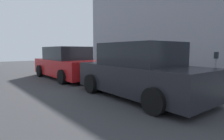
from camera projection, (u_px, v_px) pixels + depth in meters
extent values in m
plane|color=#333335|center=(109.00, 80.00, 9.30)|extent=(40.00, 40.00, 0.00)
cube|color=gray|center=(142.00, 74.00, 10.88)|extent=(18.00, 5.00, 0.14)
cube|color=maroon|center=(179.00, 76.00, 6.95)|extent=(0.45, 0.22, 0.71)
cube|color=black|center=(179.00, 76.00, 6.95)|extent=(0.46, 0.04, 0.72)
cylinder|color=gray|center=(184.00, 64.00, 6.75)|extent=(0.02, 0.02, 0.22)
cylinder|color=gray|center=(175.00, 64.00, 7.06)|extent=(0.02, 0.02, 0.22)
cylinder|color=black|center=(179.00, 61.00, 6.89)|extent=(0.39, 0.03, 0.02)
cylinder|color=black|center=(183.00, 86.00, 6.83)|extent=(0.04, 0.02, 0.04)
cylinder|color=black|center=(174.00, 84.00, 7.15)|extent=(0.04, 0.02, 0.04)
cube|color=red|center=(166.00, 74.00, 7.37)|extent=(0.48, 0.28, 0.77)
cube|color=black|center=(166.00, 74.00, 7.37)|extent=(0.47, 0.09, 0.78)
cylinder|color=gray|center=(171.00, 64.00, 7.18)|extent=(0.02, 0.02, 0.04)
cylinder|color=gray|center=(162.00, 64.00, 7.46)|extent=(0.02, 0.02, 0.04)
cylinder|color=black|center=(167.00, 63.00, 7.32)|extent=(0.40, 0.06, 0.02)
cylinder|color=black|center=(171.00, 84.00, 7.26)|extent=(0.05, 0.02, 0.04)
cylinder|color=black|center=(161.00, 82.00, 7.55)|extent=(0.05, 0.02, 0.04)
cube|color=#0F606B|center=(156.00, 73.00, 7.81)|extent=(0.47, 0.23, 0.75)
cube|color=black|center=(156.00, 73.00, 7.81)|extent=(0.46, 0.07, 0.76)
cylinder|color=gray|center=(159.00, 61.00, 7.60)|extent=(0.02, 0.02, 0.29)
cylinder|color=gray|center=(152.00, 60.00, 7.92)|extent=(0.02, 0.02, 0.29)
cylinder|color=black|center=(156.00, 57.00, 7.74)|extent=(0.39, 0.06, 0.02)
cylinder|color=black|center=(159.00, 82.00, 7.69)|extent=(0.05, 0.02, 0.04)
cylinder|color=black|center=(152.00, 80.00, 8.01)|extent=(0.05, 0.02, 0.04)
cube|color=black|center=(145.00, 74.00, 8.20)|extent=(0.46, 0.25, 0.53)
cube|color=black|center=(145.00, 74.00, 8.20)|extent=(0.46, 0.07, 0.54)
cylinder|color=gray|center=(148.00, 65.00, 8.01)|extent=(0.02, 0.02, 0.28)
cylinder|color=gray|center=(142.00, 65.00, 8.32)|extent=(0.02, 0.02, 0.28)
cylinder|color=black|center=(145.00, 62.00, 8.15)|extent=(0.39, 0.05, 0.02)
cylinder|color=black|center=(148.00, 80.00, 8.07)|extent=(0.05, 0.02, 0.04)
cylinder|color=black|center=(141.00, 79.00, 8.39)|extent=(0.05, 0.02, 0.04)
cube|color=navy|center=(136.00, 71.00, 8.57)|extent=(0.38, 0.21, 0.70)
cube|color=black|center=(136.00, 71.00, 8.57)|extent=(0.38, 0.05, 0.71)
cylinder|color=gray|center=(139.00, 62.00, 8.40)|extent=(0.02, 0.02, 0.24)
cylinder|color=gray|center=(134.00, 61.00, 8.64)|extent=(0.02, 0.02, 0.24)
cylinder|color=black|center=(136.00, 59.00, 8.51)|extent=(0.32, 0.03, 0.02)
cylinder|color=black|center=(138.00, 79.00, 8.48)|extent=(0.04, 0.02, 0.04)
cylinder|color=black|center=(133.00, 78.00, 8.73)|extent=(0.04, 0.02, 0.04)
cube|color=#9EA0A8|center=(130.00, 70.00, 9.00)|extent=(0.42, 0.23, 0.70)
cube|color=black|center=(130.00, 70.00, 9.00)|extent=(0.43, 0.04, 0.71)
cylinder|color=gray|center=(133.00, 63.00, 8.83)|extent=(0.02, 0.02, 0.04)
cylinder|color=gray|center=(127.00, 63.00, 9.10)|extent=(0.02, 0.02, 0.04)
cylinder|color=black|center=(130.00, 62.00, 8.96)|extent=(0.36, 0.03, 0.02)
cylinder|color=black|center=(133.00, 77.00, 8.90)|extent=(0.04, 0.02, 0.04)
cylinder|color=black|center=(127.00, 77.00, 9.18)|extent=(0.04, 0.02, 0.04)
cube|color=#59601E|center=(122.00, 70.00, 9.33)|extent=(0.37, 0.25, 0.68)
cube|color=black|center=(122.00, 70.00, 9.33)|extent=(0.36, 0.06, 0.69)
cylinder|color=gray|center=(124.00, 61.00, 9.16)|extent=(0.02, 0.02, 0.28)
cylinder|color=gray|center=(120.00, 60.00, 9.40)|extent=(0.02, 0.02, 0.28)
cylinder|color=black|center=(122.00, 58.00, 9.27)|extent=(0.30, 0.04, 0.02)
cylinder|color=black|center=(124.00, 76.00, 9.25)|extent=(0.05, 0.02, 0.04)
cylinder|color=black|center=(120.00, 76.00, 9.49)|extent=(0.05, 0.02, 0.04)
cube|color=maroon|center=(117.00, 68.00, 9.73)|extent=(0.41, 0.24, 0.76)
cube|color=black|center=(117.00, 68.00, 9.73)|extent=(0.40, 0.07, 0.78)
cylinder|color=gray|center=(119.00, 58.00, 9.53)|extent=(0.02, 0.02, 0.30)
cylinder|color=gray|center=(115.00, 58.00, 9.81)|extent=(0.02, 0.02, 0.30)
cylinder|color=black|center=(117.00, 55.00, 9.66)|extent=(0.34, 0.05, 0.02)
cylinder|color=black|center=(119.00, 75.00, 9.63)|extent=(0.05, 0.02, 0.04)
cylinder|color=black|center=(115.00, 75.00, 9.91)|extent=(0.05, 0.02, 0.04)
cube|color=red|center=(111.00, 69.00, 10.08)|extent=(0.39, 0.25, 0.65)
cube|color=black|center=(111.00, 69.00, 10.08)|extent=(0.39, 0.05, 0.66)
cylinder|color=gray|center=(113.00, 63.00, 9.92)|extent=(0.02, 0.02, 0.04)
cylinder|color=gray|center=(109.00, 62.00, 10.17)|extent=(0.02, 0.02, 0.04)
cylinder|color=black|center=(111.00, 62.00, 10.04)|extent=(0.32, 0.03, 0.02)
cylinder|color=black|center=(113.00, 75.00, 9.99)|extent=(0.04, 0.02, 0.04)
cylinder|color=black|center=(109.00, 74.00, 10.24)|extent=(0.04, 0.02, 0.04)
cube|color=#0F606B|center=(104.00, 67.00, 10.44)|extent=(0.49, 0.25, 0.73)
cube|color=black|center=(104.00, 67.00, 10.44)|extent=(0.48, 0.08, 0.75)
cylinder|color=gray|center=(107.00, 59.00, 10.25)|extent=(0.02, 0.02, 0.20)
cylinder|color=gray|center=(102.00, 59.00, 10.54)|extent=(0.02, 0.02, 0.20)
cylinder|color=black|center=(104.00, 57.00, 10.38)|extent=(0.41, 0.06, 0.02)
cylinder|color=black|center=(107.00, 74.00, 10.33)|extent=(0.05, 0.02, 0.04)
cylinder|color=black|center=(102.00, 73.00, 10.63)|extent=(0.05, 0.02, 0.04)
cube|color=black|center=(99.00, 67.00, 10.90)|extent=(0.48, 0.19, 0.67)
cube|color=black|center=(99.00, 67.00, 10.90)|extent=(0.48, 0.04, 0.69)
cylinder|color=gray|center=(101.00, 60.00, 10.69)|extent=(0.02, 0.02, 0.21)
cylinder|color=gray|center=(97.00, 59.00, 11.01)|extent=(0.02, 0.02, 0.21)
cylinder|color=black|center=(99.00, 58.00, 10.84)|extent=(0.41, 0.03, 0.02)
cylinder|color=black|center=(101.00, 73.00, 10.77)|extent=(0.04, 0.02, 0.04)
cylinder|color=black|center=(97.00, 72.00, 11.09)|extent=(0.04, 0.02, 0.04)
cylinder|color=red|center=(92.00, 67.00, 11.55)|extent=(0.20, 0.20, 0.60)
sphere|color=red|center=(92.00, 61.00, 11.51)|extent=(0.21, 0.21, 0.21)
cylinder|color=red|center=(90.00, 66.00, 11.66)|extent=(0.09, 0.10, 0.09)
cylinder|color=red|center=(93.00, 66.00, 11.43)|extent=(0.09, 0.10, 0.09)
cylinder|color=brown|center=(86.00, 65.00, 11.80)|extent=(0.13, 0.13, 0.75)
cylinder|color=slate|center=(215.00, 74.00, 6.20)|extent=(0.05, 0.05, 1.05)
cube|color=#1E2328|center=(216.00, 55.00, 6.13)|extent=(0.12, 0.09, 0.22)
cube|color=black|center=(139.00, 78.00, 5.80)|extent=(4.51, 2.00, 0.84)
cube|color=black|center=(140.00, 54.00, 5.72)|extent=(2.37, 1.77, 0.68)
cylinder|color=black|center=(91.00, 84.00, 6.37)|extent=(0.65, 0.24, 0.64)
cylinder|color=black|center=(131.00, 79.00, 7.48)|extent=(0.65, 0.24, 0.64)
cylinder|color=black|center=(154.00, 101.00, 4.19)|extent=(0.65, 0.24, 0.64)
cylinder|color=black|center=(197.00, 91.00, 5.30)|extent=(0.65, 0.24, 0.64)
cube|color=#AD1619|center=(67.00, 67.00, 9.70)|extent=(4.78, 1.87, 0.81)
cube|color=black|center=(67.00, 53.00, 9.62)|extent=(2.49, 1.70, 0.66)
cylinder|color=black|center=(40.00, 71.00, 10.30)|extent=(0.64, 0.23, 0.64)
cylinder|color=black|center=(70.00, 69.00, 11.45)|extent=(0.64, 0.23, 0.64)
cylinder|color=black|center=(62.00, 77.00, 8.01)|extent=(0.64, 0.23, 0.64)
cylinder|color=black|center=(97.00, 73.00, 9.16)|extent=(0.64, 0.23, 0.64)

